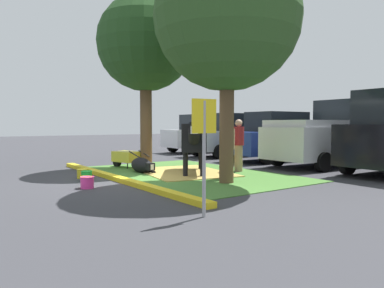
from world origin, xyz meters
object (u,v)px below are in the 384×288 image
(cow_holstein, at_px, (194,137))
(shade_tree_left, at_px, (146,44))
(calf_lying, at_px, (142,165))
(pickup_truck_black, at_px, (334,135))
(bucket_green, at_px, (87,176))
(hatchback_white, at_px, (204,134))
(bucket_orange, at_px, (86,182))
(wheelbarrow, at_px, (126,157))
(parking_sign, at_px, (204,134))
(person_visitor_near, at_px, (229,148))
(person_handler, at_px, (239,144))
(sedan_silver, at_px, (232,135))
(shade_tree_right, at_px, (227,18))
(bucket_yellow, at_px, (82,173))
(sedan_blue, at_px, (276,137))
(bucket_pink, at_px, (87,182))

(cow_holstein, bearing_deg, shade_tree_left, -167.65)
(shade_tree_left, height_order, calf_lying, shade_tree_left)
(pickup_truck_black, bearing_deg, shade_tree_left, -118.65)
(bucket_green, relative_size, hatchback_white, 0.07)
(bucket_green, xyz_separation_m, pickup_truck_black, (1.66, 8.67, 0.97))
(cow_holstein, xyz_separation_m, hatchback_white, (-6.78, 5.54, -0.14))
(bucket_orange, bearing_deg, wheelbarrow, 141.16)
(parking_sign, relative_size, pickup_truck_black, 0.35)
(person_visitor_near, distance_m, bucket_orange, 3.91)
(hatchback_white, bearing_deg, calf_lying, -49.89)
(wheelbarrow, distance_m, pickup_truck_black, 7.57)
(calf_lying, relative_size, parking_sign, 0.67)
(shade_tree_left, relative_size, person_handler, 3.54)
(sedan_silver, bearing_deg, shade_tree_left, -71.14)
(shade_tree_right, distance_m, hatchback_white, 11.00)
(shade_tree_left, distance_m, cow_holstein, 3.83)
(cow_holstein, bearing_deg, bucket_yellow, -109.63)
(bucket_yellow, xyz_separation_m, pickup_truck_black, (2.22, 8.60, 0.98))
(bucket_green, xyz_separation_m, sedan_blue, (-0.83, 8.38, 0.84))
(cow_holstein, distance_m, sedan_silver, 6.59)
(shade_tree_right, relative_size, bucket_yellow, 18.79)
(cow_holstein, distance_m, hatchback_white, 8.76)
(wheelbarrow, height_order, bucket_orange, wheelbarrow)
(hatchback_white, xyz_separation_m, sedan_silver, (2.69, -0.37, 0.00))
(cow_holstein, distance_m, bucket_green, 3.35)
(person_handler, relative_size, person_visitor_near, 1.04)
(person_handler, bearing_deg, person_visitor_near, -52.72)
(hatchback_white, bearing_deg, person_visitor_near, -33.20)
(shade_tree_right, xyz_separation_m, wheelbarrow, (-4.56, -0.68, -3.83))
(shade_tree_left, height_order, sedan_silver, shade_tree_left)
(person_visitor_near, bearing_deg, parking_sign, -46.21)
(calf_lying, relative_size, bucket_orange, 4.61)
(sedan_blue, bearing_deg, hatchback_white, 176.65)
(person_visitor_near, height_order, bucket_pink, person_visitor_near)
(shade_tree_right, bearing_deg, person_handler, 129.93)
(calf_lying, xyz_separation_m, bucket_orange, (1.61, -2.34, -0.09))
(wheelbarrow, bearing_deg, hatchback_white, 122.35)
(bucket_orange, bearing_deg, person_handler, 90.68)
(person_visitor_near, bearing_deg, person_handler, 127.28)
(bucket_yellow, bearing_deg, bucket_green, -7.74)
(parking_sign, bearing_deg, sedan_blue, 125.26)
(wheelbarrow, bearing_deg, bucket_yellow, -53.55)
(shade_tree_right, distance_m, wheelbarrow, 5.99)
(bucket_yellow, height_order, bucket_orange, bucket_orange)
(calf_lying, xyz_separation_m, bucket_green, (0.56, -1.96, -0.10))
(parking_sign, bearing_deg, hatchback_white, 142.81)
(shade_tree_right, xyz_separation_m, hatchback_white, (-8.72, 5.89, -3.23))
(calf_lying, xyz_separation_m, pickup_truck_black, (2.22, 6.71, 0.88))
(bucket_orange, distance_m, pickup_truck_black, 9.13)
(calf_lying, distance_m, bucket_pink, 2.90)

